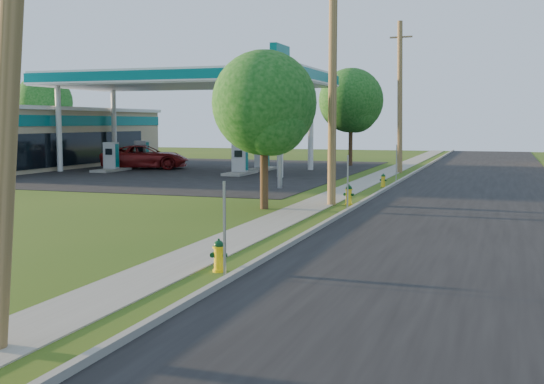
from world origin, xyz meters
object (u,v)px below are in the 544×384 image
Objects in this scene: fuel_pump_se at (262,160)px; hydrant_near at (219,256)px; utility_pole_far at (400,97)px; hydrant_mid at (349,195)px; car_red at (145,157)px; hydrant_far at (383,180)px; utility_pole_mid at (333,76)px; fuel_pump_ne at (240,163)px; price_pylon at (280,75)px; fuel_pump_sw at (142,157)px; tree_back at (45,104)px; fuel_pump_nw at (111,160)px; tree_verge at (266,107)px; tree_lot at (352,103)px; utility_pole_near at (11,0)px.

fuel_pump_se reaches higher than hydrant_near.
utility_pole_far is 11.79× the size of hydrant_mid.
fuel_pump_se reaches higher than car_red.
hydrant_mid is 1.19× the size of hydrant_far.
fuel_pump_ne is at bearing 124.40° from utility_pole_mid.
price_pylon is at bearing -66.50° from fuel_pump_se.
tree_back is (-13.65, 7.44, 4.02)m from fuel_pump_sw.
utility_pole_mid reaches higher than fuel_pump_nw.
tree_back is at bearing 138.16° from tree_verge.
fuel_pump_nw is 17.72m from tree_lot.
hydrant_far is (9.58, -4.99, -0.39)m from fuel_pump_ne.
fuel_pump_ne is 0.43× the size of tree_back.
fuel_pump_se is at bearing -125.15° from tree_lot.
utility_pole_mid is at bearing -90.00° from utility_pole_far.
price_pylon reaches higher than hydrant_mid.
hydrant_near is at bearing -57.89° from fuel_pump_sw.
utility_pole_mid reaches higher than price_pylon.
utility_pole_mid is 3.06× the size of fuel_pump_se.
fuel_pump_nw is at bearing 151.82° from price_pylon.
hydrant_mid is (2.62, 2.23, -3.36)m from tree_verge.
fuel_pump_sw reaches higher than hydrant_near.
fuel_pump_nw is at bearing 144.01° from utility_pole_mid.
tree_verge is at bearing -104.86° from hydrant_far.
hydrant_far is at bearing 75.14° from tree_verge.
utility_pole_far reaches higher than hydrant_mid.
tree_lot is at bearing 66.32° from fuel_pump_ne.
car_red is (-17.69, 7.85, 0.49)m from hydrant_far.
fuel_pump_se is at bearing -103.33° from car_red.
tree_lot is at bearing 107.53° from hydrant_far.
utility_pole_mid reaches higher than hydrant_far.
tree_verge is at bearing -41.84° from tree_back.
hydrant_near is at bearing -89.00° from utility_pole_far.
tree_verge is 8.09× the size of hydrant_near.
hydrant_near is (0.53, -12.37, -4.60)m from utility_pole_mid.
car_red is (-8.11, -1.14, 0.10)m from fuel_pump_se.
fuel_pump_ne is 4.44× the size of hydrant_near.
tree_verge is (15.91, -15.03, 3.03)m from fuel_pump_nw.
fuel_pump_se is 4.74× the size of hydrant_far.
fuel_pump_ne reaches higher than hydrant_near.
fuel_pump_se is at bearing 104.27° from utility_pole_near.
car_red is at bearing -172.02° from fuel_pump_se.
utility_pole_near is 36.03m from fuel_pump_nw.
fuel_pump_nw is 3.00m from car_red.
hydrant_mid is at bearing -36.98° from tree_back.
fuel_pump_nw and fuel_pump_se have the same top height.
tree_verge is (-1.99, -2.03, -1.20)m from utility_pole_mid.
utility_pole_near reaches higher than hydrant_near.
utility_pole_far is 32.20m from tree_back.
hydrant_far is (9.58, -8.99, -0.39)m from fuel_pump_se.
price_pylon is 19.10m from hydrant_near.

